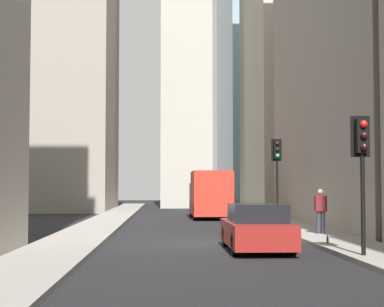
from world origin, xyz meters
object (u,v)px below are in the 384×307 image
(traffic_light_midblock, at_px, (277,161))
(traffic_light_foreground, at_px, (362,152))
(pedestrian, at_px, (321,209))
(discarded_bottle, at_px, (328,240))
(sedan_red, at_px, (257,229))
(delivery_truck, at_px, (210,194))

(traffic_light_midblock, bearing_deg, traffic_light_foreground, 178.50)
(traffic_light_midblock, height_order, pedestrian, traffic_light_midblock)
(traffic_light_midblock, xyz_separation_m, discarded_bottle, (-11.19, 0.45, -2.96))
(sedan_red, relative_size, traffic_light_foreground, 1.17)
(sedan_red, bearing_deg, traffic_light_midblock, -13.22)
(sedan_red, xyz_separation_m, traffic_light_midblock, (12.03, -2.82, 2.54))
(traffic_light_foreground, relative_size, pedestrian, 2.17)
(delivery_truck, bearing_deg, discarded_bottle, -172.66)
(discarded_bottle, bearing_deg, delivery_truck, 7.34)
(sedan_red, height_order, pedestrian, pedestrian)
(discarded_bottle, bearing_deg, traffic_light_foreground, -178.78)
(pedestrian, xyz_separation_m, discarded_bottle, (-4.13, 0.83, -0.82))
(sedan_red, distance_m, traffic_light_midblock, 12.61)
(delivery_truck, distance_m, sedan_red, 19.25)
(traffic_light_foreground, xyz_separation_m, traffic_light_midblock, (14.55, -0.38, 0.36))
(traffic_light_foreground, bearing_deg, sedan_red, 44.11)
(sedan_red, bearing_deg, discarded_bottle, -70.65)
(traffic_light_foreground, bearing_deg, pedestrian, -5.79)
(traffic_light_foreground, distance_m, pedestrian, 7.73)
(delivery_truck, height_order, traffic_light_midblock, traffic_light_midblock)
(traffic_light_foreground, bearing_deg, traffic_light_midblock, -1.50)
(traffic_light_foreground, relative_size, traffic_light_midblock, 0.88)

